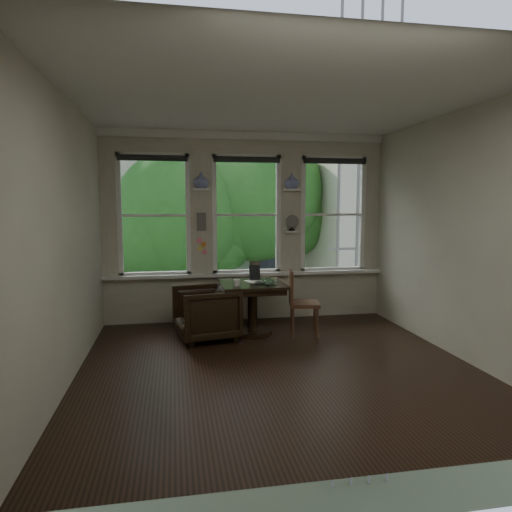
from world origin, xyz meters
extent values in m
plane|color=black|center=(0.00, 0.00, 0.00)|extent=(4.50, 4.50, 0.00)
plane|color=silver|center=(0.00, 0.00, 3.00)|extent=(4.50, 4.50, 0.00)
plane|color=beige|center=(0.00, 2.25, 1.50)|extent=(4.50, 0.00, 4.50)
plane|color=beige|center=(0.00, -2.25, 1.50)|extent=(4.50, 0.00, 4.50)
plane|color=beige|center=(-2.25, 0.00, 1.50)|extent=(0.00, 4.50, 4.50)
plane|color=beige|center=(2.25, 0.00, 1.50)|extent=(0.00, 4.50, 4.50)
cube|color=white|center=(-0.72, 2.15, 2.10)|extent=(0.26, 0.16, 0.03)
cube|color=white|center=(0.72, 2.15, 2.10)|extent=(0.26, 0.16, 0.03)
cube|color=#59544F|center=(-0.72, 2.18, 1.60)|extent=(0.14, 0.06, 0.28)
imported|color=silver|center=(-0.72, 2.15, 2.24)|extent=(0.24, 0.24, 0.25)
imported|color=silver|center=(0.72, 2.15, 2.24)|extent=(0.24, 0.24, 0.25)
imported|color=black|center=(-0.74, 1.18, 0.37)|extent=(0.96, 0.94, 0.74)
cube|color=maroon|center=(-0.74, 1.18, 0.45)|extent=(0.45, 0.45, 0.06)
imported|color=black|center=(0.09, 1.16, 0.76)|extent=(0.38, 0.34, 0.02)
imported|color=white|center=(-0.32, 1.10, 0.80)|extent=(0.11, 0.11, 0.10)
imported|color=white|center=(0.11, 1.03, 0.80)|extent=(0.13, 0.13, 0.10)
cube|color=black|center=(0.02, 1.57, 0.86)|extent=(0.16, 0.08, 0.22)
cube|color=silver|center=(-0.01, 1.43, 0.75)|extent=(0.30, 0.35, 0.00)
camera|label=1|loc=(-1.15, -5.03, 1.87)|focal=32.00mm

